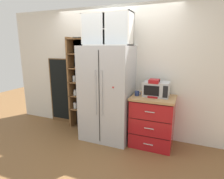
# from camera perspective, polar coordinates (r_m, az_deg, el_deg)

# --- Properties ---
(ground_plane) EXTENTS (10.76, 10.76, 0.00)m
(ground_plane) POSITION_cam_1_polar(r_m,az_deg,el_deg) (3.89, -1.45, -14.18)
(ground_plane) COLOR brown
(wall_back_cream) EXTENTS (5.05, 0.10, 2.55)m
(wall_back_cream) POSITION_cam_1_polar(r_m,az_deg,el_deg) (3.86, 0.86, 5.52)
(wall_back_cream) COLOR silver
(wall_back_cream) RESTS_ON ground
(refrigerator) EXTENTS (0.94, 0.71, 1.79)m
(refrigerator) POSITION_cam_1_polar(r_m,az_deg,el_deg) (3.58, -1.48, -1.26)
(refrigerator) COLOR #B7BABF
(refrigerator) RESTS_ON ground
(pantry_shelf_column) EXTENTS (0.52, 0.28, 1.97)m
(pantry_shelf_column) POSITION_cam_1_polar(r_m,az_deg,el_deg) (4.14, -9.39, 1.79)
(pantry_shelf_column) COLOR brown
(pantry_shelf_column) RESTS_ON ground
(counter_cabinet) EXTENTS (0.76, 0.62, 0.92)m
(counter_cabinet) POSITION_cam_1_polar(r_m,az_deg,el_deg) (3.52, 12.20, -9.31)
(counter_cabinet) COLOR #A8161C
(counter_cabinet) RESTS_ON ground
(microwave) EXTENTS (0.44, 0.33, 0.26)m
(microwave) POSITION_cam_1_polar(r_m,az_deg,el_deg) (3.39, 13.42, 0.15)
(microwave) COLOR #B7BABF
(microwave) RESTS_ON counter_cabinet
(coffee_maker) EXTENTS (0.17, 0.20, 0.31)m
(coffee_maker) POSITION_cam_1_polar(r_m,az_deg,el_deg) (3.34, 12.72, 0.48)
(coffee_maker) COLOR #A8161C
(coffee_maker) RESTS_ON counter_cabinet
(mug_cream) EXTENTS (0.11, 0.08, 0.09)m
(mug_cream) POSITION_cam_1_polar(r_m,az_deg,el_deg) (3.40, 12.74, -1.28)
(mug_cream) COLOR silver
(mug_cream) RESTS_ON counter_cabinet
(mug_navy) EXTENTS (0.11, 0.08, 0.08)m
(mug_navy) POSITION_cam_1_polar(r_m,az_deg,el_deg) (3.38, 7.64, -1.17)
(mug_navy) COLOR navy
(mug_navy) RESTS_ON counter_cabinet
(bottle_clear) EXTENTS (0.06, 0.06, 0.30)m
(bottle_clear) POSITION_cam_1_polar(r_m,az_deg,el_deg) (3.32, 12.60, -0.04)
(bottle_clear) COLOR silver
(bottle_clear) RESTS_ON counter_cabinet
(upper_cabinet) EXTENTS (0.90, 0.32, 0.56)m
(upper_cabinet) POSITION_cam_1_polar(r_m,az_deg,el_deg) (3.52, -1.28, 17.81)
(upper_cabinet) COLOR silver
(upper_cabinet) RESTS_ON refrigerator
(chalkboard_menu) EXTENTS (0.60, 0.04, 1.51)m
(chalkboard_menu) POSITION_cam_1_polar(r_m,az_deg,el_deg) (4.55, -15.23, -0.39)
(chalkboard_menu) COLOR brown
(chalkboard_menu) RESTS_ON ground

